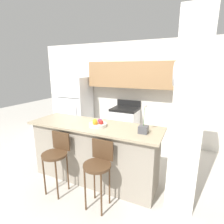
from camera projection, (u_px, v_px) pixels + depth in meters
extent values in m
plane|color=beige|center=(95.00, 178.00, 3.09)|extent=(14.00, 14.00, 0.00)
cube|color=white|center=(133.00, 92.00, 4.60)|extent=(5.60, 0.06, 2.55)
cube|color=#9E754C|center=(142.00, 75.00, 4.21)|extent=(2.78, 0.32, 0.63)
cube|color=silver|center=(128.00, 80.00, 4.40)|extent=(0.78, 0.28, 0.12)
cube|color=white|center=(187.00, 118.00, 2.19)|extent=(0.36, 0.32, 2.55)
cylinder|color=silver|center=(175.00, 74.00, 2.13)|extent=(0.02, 0.30, 0.30)
cylinder|color=white|center=(175.00, 74.00, 2.14)|extent=(0.01, 0.26, 0.26)
cube|color=gray|center=(95.00, 153.00, 2.97)|extent=(2.10, 0.59, 0.96)
cube|color=tan|center=(94.00, 126.00, 2.85)|extent=(2.22, 0.71, 0.03)
cube|color=white|center=(77.00, 115.00, 5.05)|extent=(0.75, 0.68, 1.13)
cube|color=white|center=(75.00, 87.00, 4.84)|extent=(0.75, 0.68, 0.53)
cube|color=#333333|center=(68.00, 98.00, 4.61)|extent=(0.71, 0.01, 0.01)
cylinder|color=#B2B2B7|center=(76.00, 117.00, 4.63)|extent=(0.02, 0.02, 0.62)
cube|color=white|center=(125.00, 126.00, 4.54)|extent=(0.65, 0.59, 0.85)
cube|color=black|center=(125.00, 109.00, 4.43)|extent=(0.65, 0.59, 0.06)
cube|color=black|center=(129.00, 103.00, 4.64)|extent=(0.65, 0.04, 0.16)
cube|color=black|center=(120.00, 128.00, 4.26)|extent=(0.39, 0.01, 0.27)
cylinder|color=#4C331E|center=(54.00, 155.00, 2.59)|extent=(0.37, 0.37, 0.03)
cube|color=#4C331E|center=(61.00, 141.00, 2.69)|extent=(0.32, 0.02, 0.28)
cylinder|color=#4C331E|center=(44.00, 176.00, 2.61)|extent=(0.02, 0.02, 0.62)
cylinder|color=#4C331E|center=(57.00, 181.00, 2.51)|extent=(0.02, 0.02, 0.62)
cylinder|color=#4C331E|center=(56.00, 168.00, 2.83)|extent=(0.02, 0.02, 0.62)
cylinder|color=#4C331E|center=(68.00, 172.00, 2.73)|extent=(0.02, 0.02, 0.62)
cylinder|color=#4C331E|center=(97.00, 166.00, 2.30)|extent=(0.37, 0.37, 0.03)
cube|color=#4C331E|center=(103.00, 150.00, 2.40)|extent=(0.32, 0.02, 0.28)
cylinder|color=#4C331E|center=(85.00, 190.00, 2.32)|extent=(0.02, 0.02, 0.62)
cylinder|color=#4C331E|center=(101.00, 195.00, 2.22)|extent=(0.02, 0.02, 0.62)
cylinder|color=#4C331E|center=(94.00, 180.00, 2.53)|extent=(0.02, 0.02, 0.62)
cylinder|color=#4C331E|center=(109.00, 184.00, 2.43)|extent=(0.02, 0.02, 0.62)
cube|color=#4C4C51|center=(143.00, 129.00, 2.46)|extent=(0.13, 0.13, 0.11)
cylinder|color=#386633|center=(144.00, 116.00, 2.42)|extent=(0.01, 0.01, 0.28)
sphere|color=white|center=(145.00, 105.00, 2.38)|extent=(0.07, 0.07, 0.07)
cylinder|color=silver|center=(98.00, 125.00, 2.75)|extent=(0.28, 0.28, 0.05)
sphere|color=red|center=(101.00, 122.00, 2.71)|extent=(0.07, 0.07, 0.07)
sphere|color=#7A2D56|center=(100.00, 121.00, 2.80)|extent=(0.07, 0.07, 0.07)
sphere|color=gold|center=(95.00, 121.00, 2.78)|extent=(0.07, 0.07, 0.07)
sphere|color=orange|center=(95.00, 123.00, 2.69)|extent=(0.08, 0.08, 0.08)
cylinder|color=#59595B|center=(91.00, 133.00, 4.69)|extent=(0.28, 0.28, 0.38)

